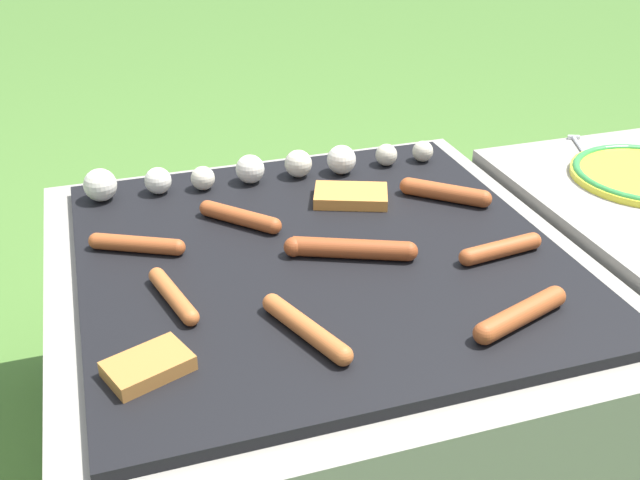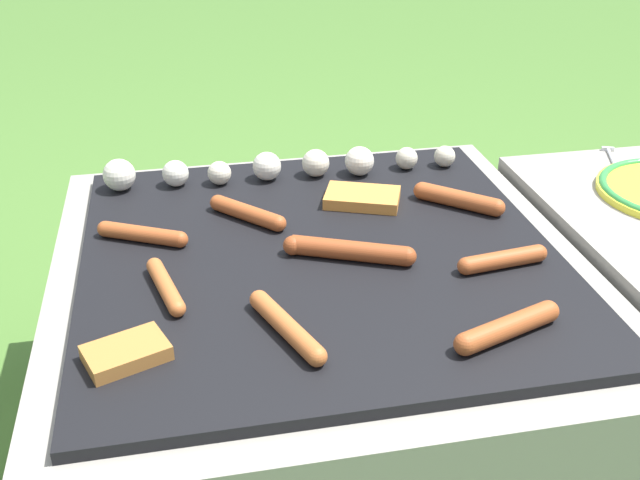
# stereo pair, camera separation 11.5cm
# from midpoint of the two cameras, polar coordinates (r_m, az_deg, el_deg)

# --- Properties ---
(ground_plane) EXTENTS (14.00, 14.00, 0.00)m
(ground_plane) POSITION_cam_midpoint_polar(r_m,az_deg,el_deg) (1.41, -2.42, -15.47)
(ground_plane) COLOR #47702D
(grill) EXTENTS (0.82, 0.82, 0.41)m
(grill) POSITION_cam_midpoint_polar(r_m,az_deg,el_deg) (1.27, -2.61, -8.99)
(grill) COLOR gray
(grill) RESTS_ON ground_plane
(sausage_front_right) EXTENTS (0.16, 0.08, 0.03)m
(sausage_front_right) POSITION_cam_midpoint_polar(r_m,az_deg,el_deg) (1.01, 11.94, -5.66)
(sausage_front_right) COLOR #A34C23
(sausage_front_right) RESTS_ON grill
(sausage_mid_right) EXTENTS (0.19, 0.10, 0.03)m
(sausage_mid_right) POSITION_cam_midpoint_polar(r_m,az_deg,el_deg) (1.13, -0.58, -0.74)
(sausage_mid_right) COLOR #93421E
(sausage_mid_right) RESTS_ON grill
(sausage_mid_left) EXTENTS (0.13, 0.12, 0.03)m
(sausage_mid_left) POSITION_cam_midpoint_polar(r_m,az_deg,el_deg) (1.32, 7.06, 3.57)
(sausage_mid_left) COLOR #A34C23
(sausage_mid_left) RESTS_ON grill
(sausage_back_left) EXTENTS (0.05, 0.14, 0.02)m
(sausage_back_left) POSITION_cam_midpoint_polar(r_m,az_deg,el_deg) (1.06, -14.21, -4.23)
(sausage_back_left) COLOR #B7602D
(sausage_back_left) RESTS_ON grill
(sausage_front_left) EXTENTS (0.08, 0.16, 0.03)m
(sausage_front_left) POSITION_cam_midpoint_polar(r_m,az_deg,el_deg) (0.97, -4.52, -6.82)
(sausage_front_left) COLOR #B7602D
(sausage_front_left) RESTS_ON grill
(sausage_front_center) EXTENTS (0.15, 0.04, 0.03)m
(sausage_front_center) POSITION_cam_midpoint_polar(r_m,az_deg,el_deg) (1.16, 10.88, -0.76)
(sausage_front_center) COLOR #A34C23
(sausage_front_center) RESTS_ON grill
(sausage_back_right) EXTENTS (0.14, 0.08, 0.03)m
(sausage_back_right) POSITION_cam_midpoint_polar(r_m,az_deg,el_deg) (1.20, -16.49, -0.38)
(sausage_back_right) COLOR #A34C23
(sausage_back_right) RESTS_ON grill
(sausage_back_center) EXTENTS (0.12, 0.12, 0.03)m
(sausage_back_center) POSITION_cam_midpoint_polar(r_m,az_deg,el_deg) (1.24, -8.78, 1.69)
(sausage_back_center) COLOR #A34C23
(sausage_back_center) RESTS_ON grill
(bread_slice_right) EXTENTS (0.15, 0.12, 0.02)m
(bread_slice_right) POSITION_cam_midpoint_polar(r_m,az_deg,el_deg) (1.31, -0.15, 3.32)
(bread_slice_right) COLOR #D18438
(bread_slice_right) RESTS_ON grill
(bread_slice_center) EXTENTS (0.12, 0.10, 0.02)m
(bread_slice_center) POSITION_cam_midpoint_polar(r_m,az_deg,el_deg) (0.95, -16.43, -9.32)
(bread_slice_center) COLOR #B27033
(bread_slice_center) RESTS_ON grill
(mushroom_row) EXTENTS (0.66, 0.08, 0.06)m
(mushroom_row) POSITION_cam_midpoint_polar(r_m,az_deg,el_deg) (1.38, -7.39, 5.32)
(mushroom_row) COLOR silver
(mushroom_row) RESTS_ON grill
(fork_utensil) EXTENTS (0.08, 0.17, 0.01)m
(fork_utensil) POSITION_cam_midpoint_polar(r_m,az_deg,el_deg) (1.58, 17.45, 6.44)
(fork_utensil) COLOR silver
(fork_utensil) RESTS_ON side_ledge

